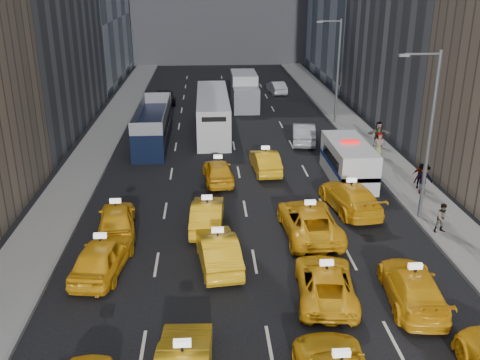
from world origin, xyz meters
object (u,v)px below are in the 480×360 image
object	(u,v)px
nypd_van	(348,162)
city_bus	(213,113)
double_decker	(153,125)
box_truck	(244,91)

from	to	relation	value
nypd_van	city_bus	distance (m)	14.72
double_decker	city_bus	distance (m)	5.68
double_decker	box_truck	bearing A→B (deg)	60.72
nypd_van	city_bus	size ratio (longest dim) A/B	0.52
double_decker	nypd_van	bearing A→B (deg)	-29.59
nypd_van	double_decker	distance (m)	15.86
nypd_van	double_decker	world-z (taller)	double_decker
city_bus	box_truck	size ratio (longest dim) A/B	1.65
nypd_van	double_decker	bearing A→B (deg)	140.54
box_truck	nypd_van	bearing A→B (deg)	-82.99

